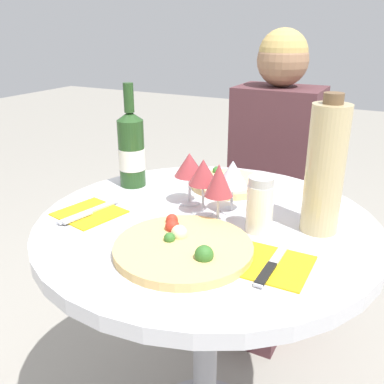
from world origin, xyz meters
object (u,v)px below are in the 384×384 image
at_px(dining_table, 206,262).
at_px(chair_behind_diner, 276,209).
at_px(tall_carafe, 325,169).
at_px(seated_diner, 267,199).
at_px(pizza_large, 183,247).
at_px(wine_bottle, 131,149).

relative_size(dining_table, chair_behind_diner, 0.97).
bearing_deg(tall_carafe, seated_diner, 117.61).
distance_m(dining_table, pizza_large, 0.23).
xyz_separation_m(wine_bottle, tall_carafe, (0.58, -0.05, 0.04)).
height_order(wine_bottle, tall_carafe, tall_carafe).
distance_m(chair_behind_diner, wine_bottle, 0.86).
xyz_separation_m(dining_table, wine_bottle, (-0.31, 0.12, 0.24)).
bearing_deg(tall_carafe, pizza_large, -134.16).
height_order(dining_table, pizza_large, pizza_large).
relative_size(wine_bottle, tall_carafe, 0.95).
xyz_separation_m(seated_diner, tall_carafe, (0.31, -0.60, 0.35)).
distance_m(pizza_large, tall_carafe, 0.37).
relative_size(chair_behind_diner, pizza_large, 2.94).
bearing_deg(seated_diner, wine_bottle, 64.03).
distance_m(seated_diner, pizza_large, 0.87).
xyz_separation_m(dining_table, pizza_large, (0.03, -0.17, 0.14)).
bearing_deg(pizza_large, wine_bottle, 138.74).
bearing_deg(chair_behind_diner, tall_carafe, 112.67).
relative_size(pizza_large, wine_bottle, 0.99).
xyz_separation_m(pizza_large, tall_carafe, (0.24, 0.25, 0.14)).
relative_size(seated_diner, wine_bottle, 3.86).
bearing_deg(chair_behind_diner, wine_bottle, 69.10).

